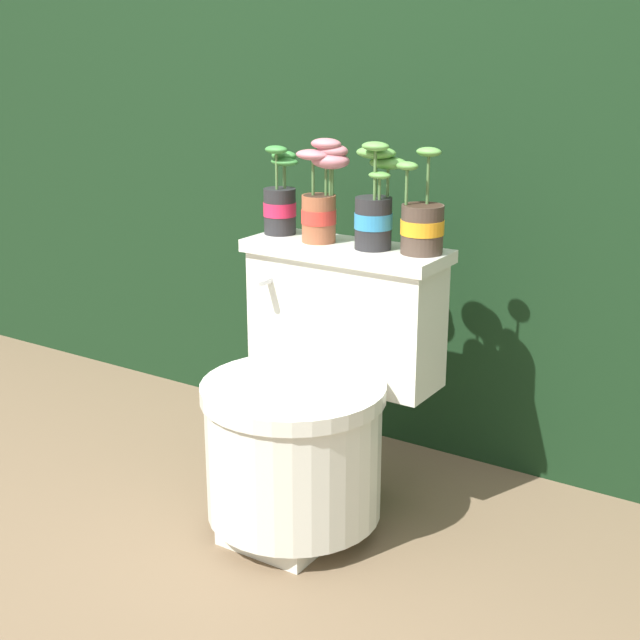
# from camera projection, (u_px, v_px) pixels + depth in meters

# --- Properties ---
(ground_plane) EXTENTS (12.00, 12.00, 0.00)m
(ground_plane) POSITION_uv_depth(u_px,v_px,m) (287.00, 522.00, 2.17)
(ground_plane) COLOR brown
(hedge_backdrop) EXTENTS (3.96, 0.62, 1.70)m
(hedge_backdrop) POSITION_uv_depth(u_px,v_px,m) (452.00, 136.00, 2.61)
(hedge_backdrop) COLOR black
(hedge_backdrop) RESTS_ON ground
(toilet) EXTENTS (0.50, 0.53, 0.66)m
(toilet) POSITION_uv_depth(u_px,v_px,m) (310.00, 407.00, 2.11)
(toilet) COLOR silver
(toilet) RESTS_ON ground
(potted_plant_left) EXTENTS (0.09, 0.09, 0.22)m
(potted_plant_left) POSITION_uv_depth(u_px,v_px,m) (280.00, 200.00, 2.22)
(potted_plant_left) COLOR #262628
(potted_plant_left) RESTS_ON toilet
(potted_plant_midleft) EXTENTS (0.13, 0.09, 0.25)m
(potted_plant_midleft) POSITION_uv_depth(u_px,v_px,m) (322.00, 193.00, 2.12)
(potted_plant_midleft) COLOR #9E5638
(potted_plant_midleft) RESTS_ON toilet
(potted_plant_middle) EXTENTS (0.12, 0.11, 0.25)m
(potted_plant_middle) POSITION_uv_depth(u_px,v_px,m) (375.00, 204.00, 2.06)
(potted_plant_middle) COLOR #262628
(potted_plant_middle) RESTS_ON toilet
(potted_plant_midright) EXTENTS (0.11, 0.10, 0.24)m
(potted_plant_midright) POSITION_uv_depth(u_px,v_px,m) (422.00, 223.00, 2.02)
(potted_plant_midright) COLOR #47382D
(potted_plant_midright) RESTS_ON toilet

